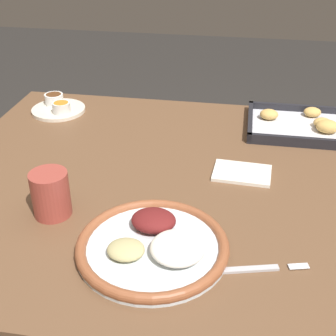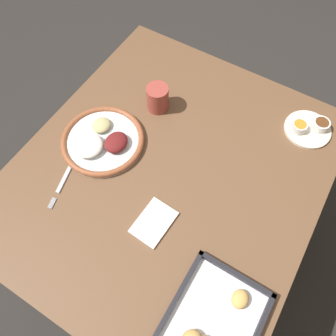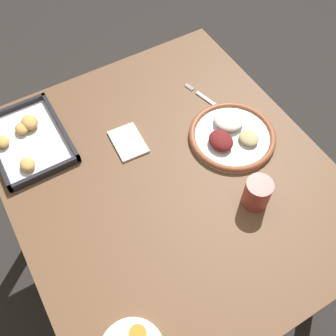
% 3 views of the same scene
% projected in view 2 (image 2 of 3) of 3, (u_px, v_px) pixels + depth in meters
% --- Properties ---
extents(ground_plane, '(8.00, 8.00, 0.00)m').
position_uv_depth(ground_plane, '(169.00, 237.00, 1.67)').
color(ground_plane, '#282623').
extents(dining_table, '(1.04, 0.91, 0.73)m').
position_uv_depth(dining_table, '(169.00, 186.00, 1.13)').
color(dining_table, brown).
rests_on(dining_table, ground_plane).
extents(dinner_plate, '(0.27, 0.27, 0.05)m').
position_uv_depth(dinner_plate, '(102.00, 141.00, 1.07)').
color(dinner_plate, silver).
rests_on(dinner_plate, dining_table).
extents(fork, '(0.20, 0.06, 0.00)m').
position_uv_depth(fork, '(66.00, 176.00, 1.02)').
color(fork, '#B2B2B7').
rests_on(fork, dining_table).
extents(saucer_plate, '(0.15, 0.15, 0.04)m').
position_uv_depth(saucer_plate, '(309.00, 128.00, 1.09)').
color(saucer_plate, beige).
rests_on(saucer_plate, dining_table).
extents(baking_tray, '(0.31, 0.22, 0.04)m').
position_uv_depth(baking_tray, '(211.00, 329.00, 0.81)').
color(baking_tray, black).
rests_on(baking_tray, dining_table).
extents(drinking_cup, '(0.07, 0.07, 0.09)m').
position_uv_depth(drinking_cup, '(158.00, 98.00, 1.11)').
color(drinking_cup, '#993D33').
rests_on(drinking_cup, dining_table).
extents(napkin, '(0.13, 0.10, 0.01)m').
position_uv_depth(napkin, '(154.00, 222.00, 0.95)').
color(napkin, silver).
rests_on(napkin, dining_table).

